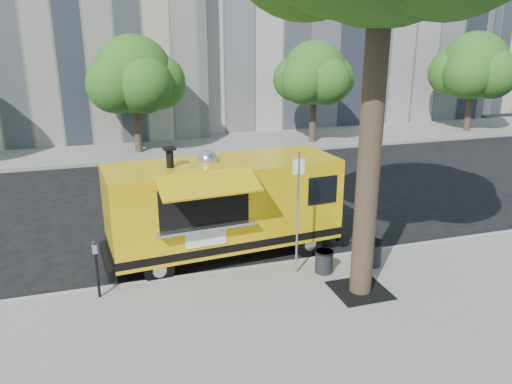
% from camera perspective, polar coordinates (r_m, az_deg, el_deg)
% --- Properties ---
extents(ground, '(120.00, 120.00, 0.00)m').
position_cam_1_polar(ground, '(13.24, -4.25, -7.74)').
color(ground, black).
rests_on(ground, ground).
extents(sidewalk, '(60.00, 6.00, 0.15)m').
position_cam_1_polar(sidewalk, '(9.85, 1.30, -16.99)').
color(sidewalk, gray).
rests_on(sidewalk, ground).
extents(curb, '(60.00, 0.14, 0.16)m').
position_cam_1_polar(curb, '(12.39, -3.27, -9.21)').
color(curb, '#999993').
rests_on(curb, ground).
extents(far_sidewalk, '(60.00, 5.00, 0.15)m').
position_cam_1_polar(far_sidewalk, '(25.91, -11.11, 4.93)').
color(far_sidewalk, gray).
rests_on(far_sidewalk, ground).
extents(building_right, '(16.00, 12.00, 16.00)m').
position_cam_1_polar(building_right, '(48.37, 26.67, 18.75)').
color(building_right, beige).
rests_on(building_right, ground).
extents(tree_well, '(1.20, 1.20, 0.02)m').
position_cam_1_polar(tree_well, '(11.67, 11.78, -10.94)').
color(tree_well, black).
rests_on(tree_well, sidewalk).
extents(far_tree_b, '(3.60, 3.60, 5.50)m').
position_cam_1_polar(far_tree_b, '(24.49, -13.80, 12.93)').
color(far_tree_b, '#33261C').
rests_on(far_tree_b, far_sidewalk).
extents(far_tree_c, '(3.24, 3.24, 5.21)m').
position_cam_1_polar(far_tree_c, '(26.37, 6.69, 13.37)').
color(far_tree_c, '#33261C').
rests_on(far_tree_c, far_sidewalk).
extents(far_tree_d, '(3.78, 3.78, 5.64)m').
position_cam_1_polar(far_tree_d, '(31.88, 23.70, 13.10)').
color(far_tree_d, '#33261C').
rests_on(far_tree_d, far_sidewalk).
extents(sign_post, '(0.28, 0.06, 3.00)m').
position_cam_1_polar(sign_post, '(11.59, 4.79, -1.65)').
color(sign_post, silver).
rests_on(sign_post, sidewalk).
extents(parking_meter, '(0.11, 0.11, 1.33)m').
position_cam_1_polar(parking_meter, '(11.35, -17.80, -7.67)').
color(parking_meter, black).
rests_on(parking_meter, sidewalk).
extents(food_truck, '(6.37, 3.27, 3.05)m').
position_cam_1_polar(food_truck, '(12.88, -3.72, -1.55)').
color(food_truck, '#E1B10B').
rests_on(food_truck, ground).
extents(trash_bin_left, '(0.53, 0.53, 0.63)m').
position_cam_1_polar(trash_bin_left, '(12.79, 13.06, -6.72)').
color(trash_bin_left, black).
rests_on(trash_bin_left, sidewalk).
extents(trash_bin_right, '(0.47, 0.47, 0.56)m').
position_cam_1_polar(trash_bin_right, '(12.23, 7.78, -7.79)').
color(trash_bin_right, black).
rests_on(trash_bin_right, sidewalk).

